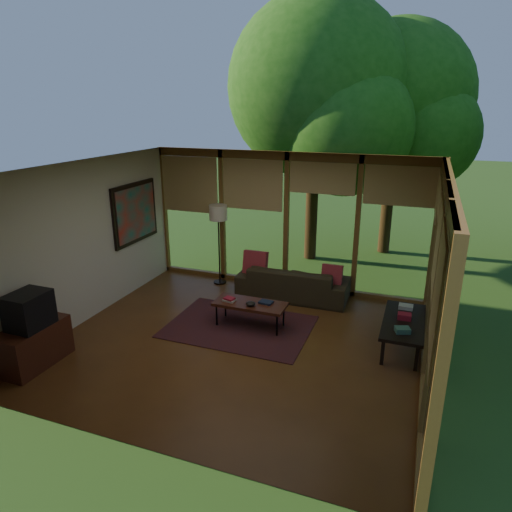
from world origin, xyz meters
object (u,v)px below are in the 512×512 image
at_px(media_cabinet, 34,345).
at_px(sofa, 293,282).
at_px(floor_lamp, 218,217).
at_px(side_console, 404,323).
at_px(television, 29,310).
at_px(coffee_table, 250,305).

bearing_deg(media_cabinet, sofa, 52.28).
distance_m(floor_lamp, side_console, 4.11).
distance_m(television, side_console, 5.39).
height_order(sofa, coffee_table, sofa).
bearing_deg(sofa, coffee_table, 75.59).
height_order(sofa, side_console, sofa).
xyz_separation_m(floor_lamp, side_console, (3.72, -1.45, -1.00)).
bearing_deg(media_cabinet, side_console, 25.46).
xyz_separation_m(television, side_console, (4.85, 2.32, -0.44)).
bearing_deg(sofa, media_cabinet, 50.98).
bearing_deg(side_console, floor_lamp, 158.69).
bearing_deg(television, coffee_table, 41.81).
bearing_deg(media_cabinet, television, 0.00).
bearing_deg(floor_lamp, media_cabinet, -106.99).
bearing_deg(sofa, television, 51.18).
height_order(media_cabinet, floor_lamp, floor_lamp).
xyz_separation_m(media_cabinet, coffee_table, (2.45, 2.17, 0.09)).
xyz_separation_m(media_cabinet, television, (0.02, 0.00, 0.55)).
distance_m(floor_lamp, coffee_table, 2.29).
bearing_deg(coffee_table, television, -138.19).
bearing_deg(media_cabinet, coffee_table, 41.57).
height_order(media_cabinet, television, television).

